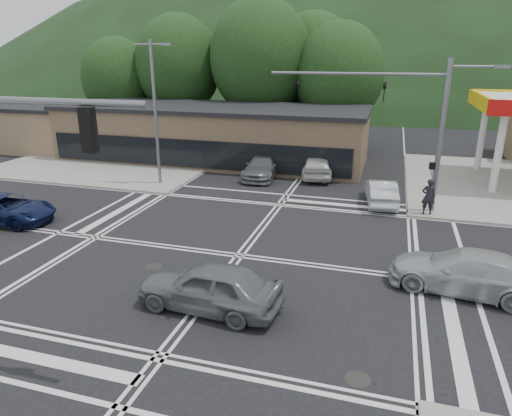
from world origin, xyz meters
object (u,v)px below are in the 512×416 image
(car_blue_west, at_px, (5,209))
(car_queue_a, at_px, (381,192))
(car_queue_b, at_px, (317,165))
(car_silver_east, at_px, (466,272))
(car_grey_center, at_px, (210,286))
(pedestrian, at_px, (428,197))
(car_northbound, at_px, (263,167))

(car_blue_west, distance_m, car_queue_a, 20.15)
(car_blue_west, distance_m, car_queue_b, 19.27)
(car_silver_east, height_order, car_queue_a, car_silver_east)
(car_queue_a, height_order, car_queue_b, car_queue_b)
(car_grey_center, bearing_deg, pedestrian, 151.29)
(car_blue_west, bearing_deg, car_grey_center, -114.01)
(car_grey_center, distance_m, car_northbound, 17.39)
(car_silver_east, distance_m, car_queue_b, 16.48)
(car_queue_a, xyz_separation_m, pedestrian, (2.41, -1.50, 0.39))
(car_blue_west, xyz_separation_m, pedestrian, (20.69, 6.97, 0.40))
(car_northbound, bearing_deg, pedestrian, -29.24)
(car_silver_east, bearing_deg, car_queue_b, -143.45)
(pedestrian, bearing_deg, car_queue_b, -51.06)
(pedestrian, bearing_deg, car_grey_center, 49.66)
(car_blue_west, relative_size, car_queue_b, 1.01)
(car_grey_center, xyz_separation_m, pedestrian, (7.51, 11.78, 0.27))
(car_grey_center, bearing_deg, car_queue_b, -178.08)
(car_blue_west, distance_m, pedestrian, 21.84)
(car_queue_b, xyz_separation_m, car_northbound, (-3.59, -1.15, -0.11))
(car_northbound, bearing_deg, car_silver_east, -51.90)
(car_blue_west, bearing_deg, pedestrian, -75.34)
(car_blue_west, bearing_deg, car_silver_east, -96.77)
(car_queue_b, distance_m, car_northbound, 3.77)
(car_grey_center, xyz_separation_m, car_queue_a, (5.10, 13.28, -0.12))
(car_blue_west, distance_m, car_silver_east, 21.59)
(car_grey_center, distance_m, car_silver_east, 9.18)
(pedestrian, bearing_deg, car_northbound, -34.79)
(pedestrian, bearing_deg, car_silver_east, 88.36)
(car_silver_east, bearing_deg, car_northbound, -131.25)
(car_grey_center, relative_size, car_silver_east, 0.92)
(car_queue_b, relative_size, car_northbound, 0.98)
(car_northbound, bearing_deg, car_blue_west, -131.87)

